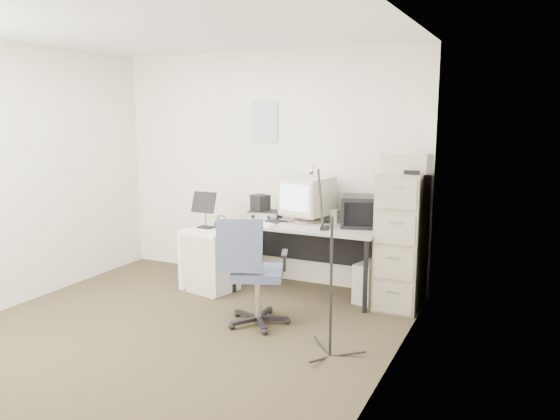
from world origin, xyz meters
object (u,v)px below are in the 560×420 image
at_px(office_chair, 258,271).
at_px(side_cart, 209,260).
at_px(filing_cabinet, 402,240).
at_px(desk, 308,259).

xyz_separation_m(office_chair, side_cart, (-0.90, 0.63, -0.17)).
relative_size(filing_cabinet, desk, 0.87).
xyz_separation_m(desk, side_cart, (-0.98, -0.33, -0.05)).
xyz_separation_m(desk, office_chair, (-0.08, -0.96, 0.12)).
bearing_deg(office_chair, filing_cabinet, 22.68).
bearing_deg(side_cart, office_chair, -22.73).
distance_m(filing_cabinet, desk, 0.99).
xyz_separation_m(filing_cabinet, desk, (-0.95, -0.03, -0.29)).
distance_m(office_chair, side_cart, 1.11).
height_order(desk, side_cart, desk).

